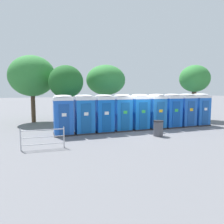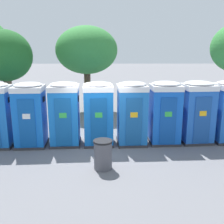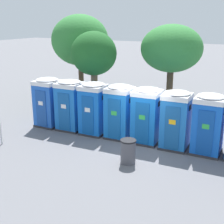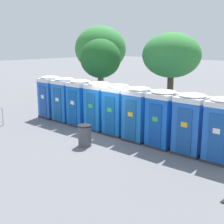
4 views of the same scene
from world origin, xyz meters
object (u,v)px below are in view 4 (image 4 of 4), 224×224
Objects in this scene: portapotty_3 at (98,105)px; portapotty_6 at (163,118)px; portapotty_0 at (51,97)px; street_tree_0 at (172,56)px; portapotty_7 at (191,123)px; portapotty_2 at (80,102)px; portapotty_5 at (138,114)px; street_tree_3 at (101,59)px; portapotty_1 at (65,99)px; street_tree_2 at (100,49)px; trash_can at (85,135)px; portapotty_4 at (117,109)px; portapotty_8 at (223,129)px.

portapotty_3 is 1.00× the size of portapotty_6.
portapotty_0 is 0.50× the size of street_tree_0.
portapotty_7 is 7.83m from street_tree_0.
street_tree_0 is (4.47, 6.09, 2.41)m from portapotty_0.
portapotty_2 and portapotty_5 have the same top height.
portapotty_2 is at bearing 2.62° from portapotty_0.
street_tree_3 is (-3.46, 3.40, 2.12)m from portapotty_3.
portapotty_1 is 1.00× the size of portapotty_6.
trash_can is at bearing -46.78° from street_tree_2.
portapotty_5 is at bearing 2.35° from portapotty_1.
portapotty_1 is at bearing -77.63° from street_tree_3.
portapotty_7 is at bearing 4.18° from portapotty_6.
street_tree_0 reaches higher than portapotty_7.
portapotty_3 is at bearing -178.94° from portapotty_5.
street_tree_0 is at bearing 98.72° from portapotty_4.
portapotty_6 is at bearing 44.57° from trash_can.
trash_can is at bearing -36.70° from portapotty_2.
portapotty_1 is at bearing -176.36° from portapotty_3.
portapotty_8 is 0.54× the size of street_tree_3.
street_tree_0 reaches higher than portapotty_4.
street_tree_0 is (3.13, 6.01, 2.41)m from portapotty_1.
portapotty_1 and portapotty_4 have the same top height.
portapotty_2 is 5.37m from portapotty_6.
portapotty_3 is at bearing 5.36° from portapotty_2.
portapotty_6 is at bearing -23.54° from street_tree_3.
portapotty_7 is 2.64× the size of trash_can.
street_tree_0 is 8.81m from trash_can.
street_tree_2 reaches higher than portapotty_1.
portapotty_1 is 9.39m from portapotty_8.
street_tree_2 is (-3.40, 6.01, 2.69)m from portapotty_1.
portapotty_0 and portapotty_8 have the same top height.
portapotty_3 and portapotty_5 have the same top height.
portapotty_5 is at bearing 2.55° from portapotty_0.
portapotty_1 and portapotty_3 have the same top height.
street_tree_2 is (-6.53, 0.00, 0.28)m from street_tree_0.
portapotty_3 and portapotty_7 have the same top height.
portapotty_8 is at bearing -23.48° from street_tree_2.
portapotty_0 is 1.00× the size of portapotty_3.
portapotty_5 is 7.31m from street_tree_3.
portapotty_2 is at bearing -174.64° from portapotty_3.
street_tree_0 reaches higher than portapotty_3.
portapotty_7 is 0.50× the size of street_tree_0.
portapotty_4 reaches higher than trash_can.
street_tree_3 is (-2.12, 3.52, 2.12)m from portapotty_2.
portapotty_7 is (4.02, 0.19, -0.00)m from portapotty_4.
portapotty_8 is (6.70, 0.29, -0.00)m from portapotty_3.
trash_can is at bearing -135.43° from portapotty_6.
street_tree_2 reaches higher than portapotty_6.
portapotty_0 is 1.00× the size of portapotty_1.
portapotty_5 is 2.68m from portapotty_7.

